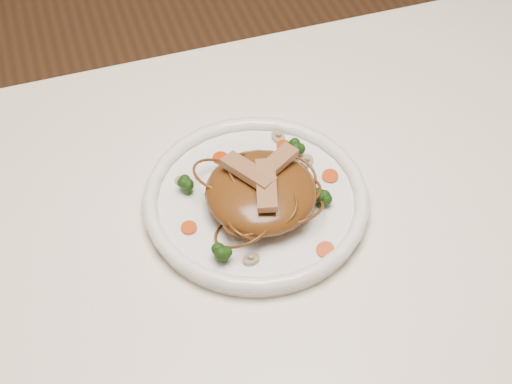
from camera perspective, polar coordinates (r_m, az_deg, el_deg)
name	(u,v)px	position (r m, az deg, el deg)	size (l,w,h in m)	color
table	(266,279)	(1.05, 0.74, -6.66)	(1.20, 0.80, 0.75)	white
plate	(256,203)	(0.99, 0.00, -0.84)	(0.30, 0.30, 0.02)	white
noodle_mound	(261,192)	(0.96, 0.38, 0.03)	(0.14, 0.14, 0.05)	#613412
chicken_a	(275,164)	(0.95, 1.44, 2.16)	(0.07, 0.02, 0.01)	#AB7B51
chicken_b	(248,172)	(0.94, -0.59, 1.56)	(0.08, 0.02, 0.01)	#AB7B51
chicken_c	(267,185)	(0.93, 0.81, 0.53)	(0.08, 0.02, 0.01)	#AB7B51
broccoli_0	(295,147)	(1.03, 2.99, 3.42)	(0.02, 0.02, 0.03)	#183C0C
broccoli_1	(187,184)	(0.99, -5.26, 0.62)	(0.03, 0.03, 0.03)	#183C0C
broccoli_2	(223,252)	(0.92, -2.56, -4.54)	(0.03, 0.03, 0.03)	#183C0C
broccoli_3	(322,199)	(0.97, 5.07, -0.52)	(0.02, 0.02, 0.03)	#183C0C
carrot_0	(284,146)	(1.05, 2.11, 3.54)	(0.02, 0.02, 0.01)	#BC3606
carrot_1	(189,228)	(0.96, -5.12, -2.73)	(0.02, 0.02, 0.01)	#BC3606
carrot_2	(330,176)	(1.01, 5.65, 1.20)	(0.02, 0.02, 0.01)	#BC3606
carrot_3	(220,158)	(1.03, -2.74, 2.61)	(0.02, 0.02, 0.01)	#BC3606
carrot_4	(325,250)	(0.93, 5.29, -4.41)	(0.02, 0.02, 0.01)	#BC3606
mushroom_0	(251,259)	(0.92, -0.37, -5.15)	(0.02, 0.02, 0.01)	tan
mushroom_1	(307,161)	(1.03, 3.90, 2.34)	(0.02, 0.02, 0.01)	tan
mushroom_2	(183,181)	(1.01, -5.58, 0.83)	(0.02, 0.02, 0.01)	tan
mushroom_3	(278,137)	(1.06, 1.71, 4.18)	(0.02, 0.02, 0.01)	tan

